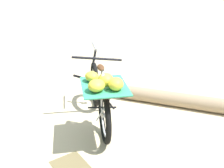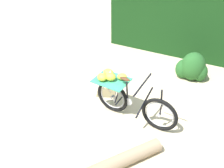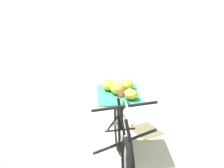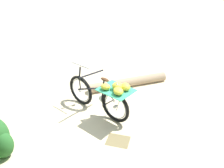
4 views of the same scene
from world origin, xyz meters
name	(u,v)px [view 4 (image 4 of 4)]	position (x,y,z in m)	size (l,w,h in m)	color
ground_plane	(104,115)	(0.00, 0.00, 0.00)	(60.00, 60.00, 0.00)	beige
bicycle	(102,95)	(0.05, -0.02, 0.51)	(1.74, 1.03, 1.03)	black
fallen_log	(128,82)	(-0.26, -1.44, 0.12)	(0.24, 0.24, 2.18)	#9E8466
leaf_litter_patch	(118,141)	(-0.50, 0.74, 0.00)	(0.44, 0.36, 0.01)	olive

